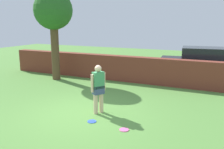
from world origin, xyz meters
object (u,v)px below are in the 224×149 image
object	(u,v)px
person	(98,87)
car	(202,64)
frisbee_blue	(92,121)
frisbee_pink	(124,130)
tree	(53,13)

from	to	relation	value
person	car	bearing A→B (deg)	-172.06
frisbee_blue	frisbee_pink	distance (m)	1.12
tree	frisbee_pink	world-z (taller)	tree
frisbee_blue	frisbee_pink	bearing A→B (deg)	-6.19
frisbee_pink	car	bearing A→B (deg)	79.31
tree	car	xyz separation A→B (m)	(6.99, 2.94, -2.57)
person	frisbee_blue	size ratio (longest dim) A/B	6.00
person	frisbee_blue	xyz separation A→B (m)	(0.17, -0.74, -0.89)
tree	person	distance (m)	6.07
tree	car	distance (m)	8.01
frisbee_blue	car	bearing A→B (deg)	70.75
car	frisbee_blue	bearing A→B (deg)	-116.30
tree	person	xyz separation A→B (m)	(4.36, -3.38, -2.53)
car	tree	bearing A→B (deg)	-164.24
tree	frisbee_blue	bearing A→B (deg)	-42.31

